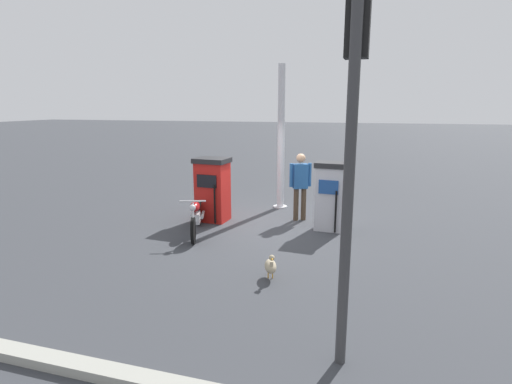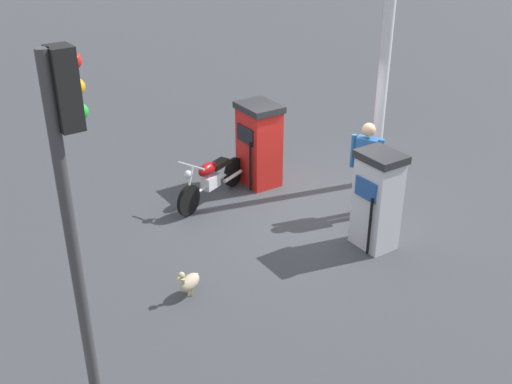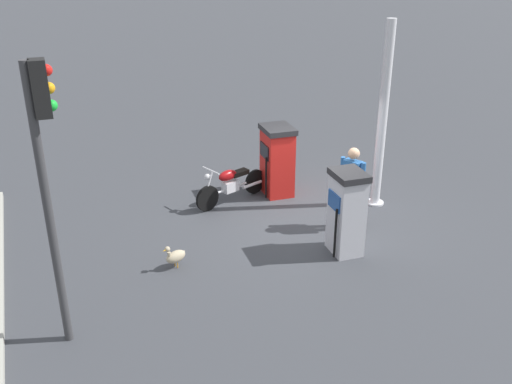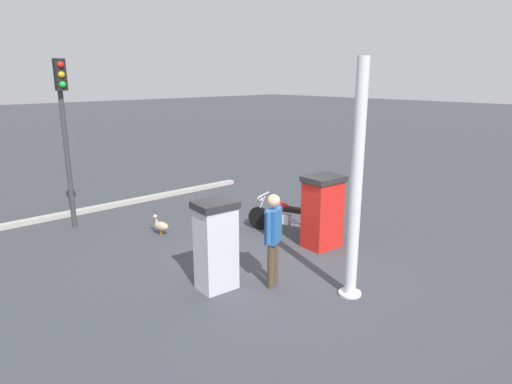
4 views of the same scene
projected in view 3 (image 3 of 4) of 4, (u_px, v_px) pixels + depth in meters
name	position (u px, v px, depth m)	size (l,w,h in m)	color
ground_plane	(309.00, 219.00, 12.00)	(120.00, 120.00, 0.00)	#383A3F
fuel_pump_near	(277.00, 160.00, 12.89)	(0.76, 0.89, 1.62)	red
fuel_pump_far	(346.00, 212.00, 10.41)	(0.65, 0.76, 1.63)	silver
motorcycle_near_pump	(231.00, 184.00, 12.60)	(1.90, 0.81, 0.93)	black
attendant_person	(352.00, 183.00, 11.25)	(0.33, 0.56, 1.73)	#473828
wandering_duck	(175.00, 256.00, 10.11)	(0.48, 0.32, 0.49)	tan
roadside_traffic_light	(46.00, 163.00, 7.27)	(0.38, 0.25, 4.10)	#38383A
canopy_support_pole	(382.00, 120.00, 11.92)	(0.40, 0.40, 4.02)	silver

